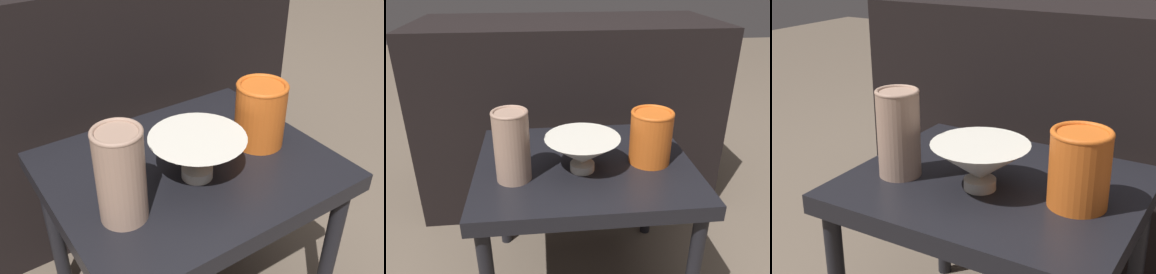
{
  "view_description": "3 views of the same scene",
  "coord_description": "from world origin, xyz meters",
  "views": [
    {
      "loc": [
        -0.43,
        -0.65,
        0.98
      ],
      "look_at": [
        -0.02,
        -0.05,
        0.53
      ],
      "focal_mm": 42.0,
      "sensor_mm": 36.0,
      "label": 1
    },
    {
      "loc": [
        -0.11,
        -0.9,
        0.92
      ],
      "look_at": [
        -0.02,
        -0.05,
        0.53
      ],
      "focal_mm": 35.0,
      "sensor_mm": 36.0,
      "label": 2
    },
    {
      "loc": [
        0.44,
        -0.88,
        0.89
      ],
      "look_at": [
        -0.05,
        -0.04,
        0.53
      ],
      "focal_mm": 50.0,
      "sensor_mm": 36.0,
      "label": 3
    }
  ],
  "objects": [
    {
      "name": "bowl",
      "position": [
        -0.01,
        -0.05,
        0.48
      ],
      "size": [
        0.19,
        0.19,
        0.09
      ],
      "color": "silver",
      "rests_on": "table"
    },
    {
      "name": "couch_backdrop",
      "position": [
        0.0,
        0.57,
        0.36
      ],
      "size": [
        1.14,
        0.5,
        0.73
      ],
      "color": "black",
      "rests_on": "ground_plane"
    },
    {
      "name": "table",
      "position": [
        0.0,
        0.0,
        0.37
      ],
      "size": [
        0.58,
        0.48,
        0.43
      ],
      "color": "black",
      "rests_on": "ground_plane"
    },
    {
      "name": "vase_textured_left",
      "position": [
        -0.19,
        -0.07,
        0.52
      ],
      "size": [
        0.09,
        0.09,
        0.18
      ],
      "color": "tan",
      "rests_on": "table"
    },
    {
      "name": "vase_colorful_right",
      "position": [
        0.18,
        -0.02,
        0.5
      ],
      "size": [
        0.11,
        0.11,
        0.15
      ],
      "color": "orange",
      "rests_on": "table"
    }
  ]
}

